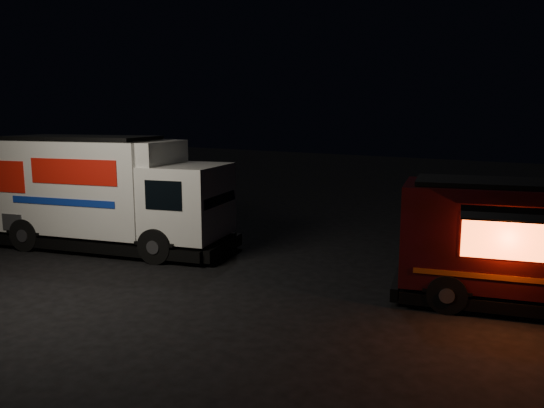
{
  "coord_description": "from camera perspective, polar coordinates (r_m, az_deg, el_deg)",
  "views": [
    {
      "loc": [
        9.05,
        -9.53,
        4.05
      ],
      "look_at": [
        0.75,
        2.0,
        1.67
      ],
      "focal_mm": 35.0,
      "sensor_mm": 36.0,
      "label": 1
    }
  ],
  "objects": [
    {
      "name": "white_truck",
      "position": [
        16.86,
        -16.84,
        1.14
      ],
      "size": [
        7.99,
        4.72,
        3.43
      ],
      "primitive_type": null,
      "rotation": [
        0.0,
        0.0,
        0.3
      ],
      "color": "silver",
      "rests_on": "ground"
    },
    {
      "name": "red_truck",
      "position": [
        12.47,
        26.62,
        -4.01
      ],
      "size": [
        6.17,
        3.77,
        2.7
      ],
      "primitive_type": null,
      "rotation": [
        0.0,
        0.0,
        0.3
      ],
      "color": "#390A11",
      "rests_on": "ground"
    },
    {
      "name": "ground",
      "position": [
        13.75,
        -7.5,
        -7.7
      ],
      "size": [
        80.0,
        80.0,
        0.0
      ],
      "primitive_type": "plane",
      "color": "black",
      "rests_on": "ground"
    }
  ]
}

